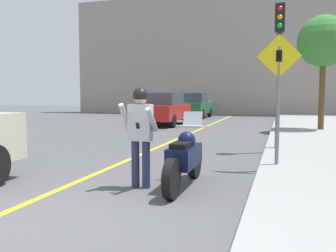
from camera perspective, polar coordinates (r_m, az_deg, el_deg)
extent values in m
plane|color=#4C4C4F|center=(5.13, -21.25, -14.11)|extent=(80.00, 80.00, 0.00)
cube|color=yellow|center=(10.57, -3.33, -3.99)|extent=(0.12, 36.00, 0.01)
cube|color=gray|center=(30.09, 11.40, 10.72)|extent=(28.00, 1.20, 9.43)
cylinder|color=black|center=(5.87, 0.55, -8.06)|extent=(0.14, 0.65, 0.65)
cylinder|color=black|center=(7.37, 4.07, -5.39)|extent=(0.14, 0.65, 0.65)
cube|color=#0C1433|center=(6.57, 2.52, -4.62)|extent=(0.40, 1.09, 0.36)
sphere|color=#0C1433|center=(6.68, 2.85, -2.21)|extent=(0.32, 0.32, 0.32)
cube|color=black|center=(6.30, 1.96, -3.00)|extent=(0.28, 0.48, 0.10)
cylinder|color=silver|center=(7.04, 3.65, -0.05)|extent=(0.62, 0.03, 0.03)
cube|color=silver|center=(7.09, 3.79, 0.96)|extent=(0.36, 0.12, 0.31)
cylinder|color=#282D4C|center=(6.63, -4.98, -5.77)|extent=(0.14, 0.14, 0.83)
cylinder|color=#282D4C|center=(6.56, -3.35, -5.88)|extent=(0.14, 0.14, 0.83)
cube|color=#B7B7BC|center=(6.50, -4.21, 0.54)|extent=(0.40, 0.22, 0.64)
cylinder|color=#B7B7BC|center=(6.49, -6.60, 1.36)|extent=(0.09, 0.38, 0.49)
cylinder|color=#B7B7BC|center=(6.29, -2.49, 0.99)|extent=(0.09, 0.45, 0.45)
sphere|color=tan|center=(6.48, -4.24, 4.26)|extent=(0.23, 0.23, 0.23)
sphere|color=black|center=(6.48, -4.24, 4.72)|extent=(0.27, 0.27, 0.27)
cube|color=black|center=(6.22, -4.63, 0.05)|extent=(0.06, 0.05, 0.11)
cylinder|color=slate|center=(8.22, 16.39, 2.91)|extent=(0.08, 0.08, 2.48)
cube|color=yellow|center=(8.24, 16.57, 10.19)|extent=(0.91, 0.02, 0.91)
cube|color=black|center=(8.22, 16.57, 10.20)|extent=(0.12, 0.01, 0.24)
cylinder|color=#2D2D30|center=(10.81, 16.49, 7.21)|extent=(0.12, 0.12, 3.93)
cube|color=black|center=(10.97, 16.70, 15.50)|extent=(0.26, 0.22, 0.76)
sphere|color=red|center=(10.90, 16.73, 16.76)|extent=(0.14, 0.14, 0.14)
sphere|color=gold|center=(10.85, 16.70, 15.62)|extent=(0.14, 0.14, 0.14)
sphere|color=green|center=(10.82, 16.67, 14.48)|extent=(0.14, 0.14, 0.14)
cylinder|color=brown|center=(17.01, 22.39, 4.46)|extent=(0.24, 0.24, 2.93)
sphere|color=#387A33|center=(17.15, 22.64, 11.87)|extent=(2.13, 2.13, 2.13)
cylinder|color=black|center=(21.10, -1.60, 1.35)|extent=(0.22, 0.64, 0.64)
cylinder|color=black|center=(20.63, 2.76, 1.27)|extent=(0.22, 0.64, 0.64)
cylinder|color=black|center=(18.66, -4.16, 0.87)|extent=(0.22, 0.64, 0.64)
cylinder|color=black|center=(18.13, 0.72, 0.76)|extent=(0.22, 0.64, 0.64)
cube|color=#B21E19|center=(19.59, -0.53, 2.19)|extent=(1.80, 4.20, 0.76)
cube|color=#38424C|center=(19.41, -0.68, 4.17)|extent=(1.58, 2.18, 0.60)
cylinder|color=black|center=(26.94, 2.90, 2.13)|extent=(0.22, 0.64, 0.64)
cylinder|color=black|center=(26.58, 6.37, 2.07)|extent=(0.22, 0.64, 0.64)
cylinder|color=black|center=(24.43, 1.40, 1.84)|extent=(0.22, 0.64, 0.64)
cylinder|color=black|center=(24.03, 5.21, 1.77)|extent=(0.22, 0.64, 0.64)
cube|color=#1E6033|center=(25.46, 3.99, 2.82)|extent=(1.80, 4.20, 0.76)
cube|color=#38424C|center=(25.28, 3.92, 4.34)|extent=(1.58, 2.18, 0.60)
cylinder|color=black|center=(33.17, 4.80, 2.65)|extent=(0.22, 0.64, 0.64)
cylinder|color=black|center=(32.85, 7.62, 2.60)|extent=(0.22, 0.64, 0.64)
cylinder|color=black|center=(30.63, 3.76, 2.47)|extent=(0.22, 0.64, 0.64)
cylinder|color=black|center=(30.29, 6.81, 2.41)|extent=(0.22, 0.64, 0.64)
cube|color=white|center=(31.71, 5.77, 3.22)|extent=(1.80, 4.20, 0.76)
cube|color=#38424C|center=(31.53, 5.72, 4.45)|extent=(1.58, 2.18, 0.60)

